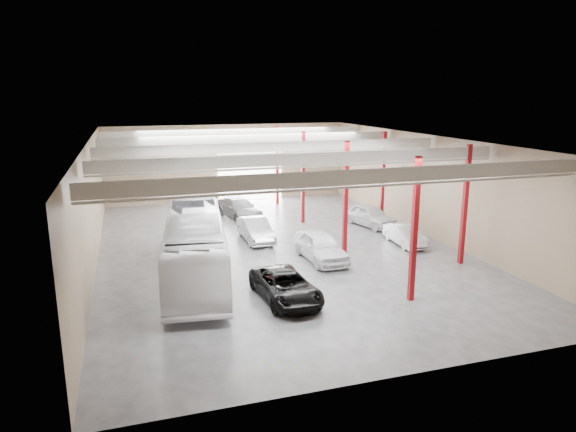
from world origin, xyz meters
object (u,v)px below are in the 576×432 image
car_right_near (405,235)px  coach_bus (195,247)px  car_row_a (321,246)px  black_sedan (286,286)px  car_right_far (370,215)px  car_row_c (239,208)px  car_row_b (256,230)px

car_right_near → coach_bus: bearing=-168.4°
car_row_a → black_sedan: bearing=-128.1°
black_sedan → car_row_a: (3.82, 5.20, 0.14)m
coach_bus → car_right_far: coach_bus is taller
car_right_far → car_row_c: bearing=133.1°
car_row_a → car_right_far: (6.48, 6.51, -0.05)m
car_row_a → car_row_c: size_ratio=0.94×
car_right_near → car_right_far: size_ratio=0.86×
coach_bus → car_right_far: (14.03, 7.37, -0.97)m
car_right_near → car_row_a: bearing=-165.7°
coach_bus → car_row_a: coach_bus is taller
car_row_c → car_right_far: size_ratio=1.12×
car_row_a → coach_bus: bearing=-175.3°
car_row_c → car_right_far: car_right_far is taller
coach_bus → car_row_c: 13.89m
black_sedan → car_right_far: size_ratio=1.09×
coach_bus → car_row_b: size_ratio=2.75×
car_row_a → car_right_near: 6.61m
black_sedan → car_right_near: (10.30, 6.51, -0.05)m
car_row_a → car_row_b: car_row_a is taller
black_sedan → car_right_far: (10.30, 11.71, 0.09)m
car_row_a → car_row_c: car_row_a is taller
coach_bus → black_sedan: bearing=-42.2°
coach_bus → car_right_near: coach_bus is taller
coach_bus → car_row_a: (7.56, 0.86, -0.93)m
coach_bus → car_row_a: 7.66m
black_sedan → car_row_c: car_row_c is taller
black_sedan → coach_bus: bearing=126.6°
car_row_c → car_right_near: bearing=-63.8°
car_row_a → car_right_near: (6.48, 1.31, -0.18)m
black_sedan → car_right_near: 12.18m
coach_bus → black_sedan: size_ratio=2.48×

